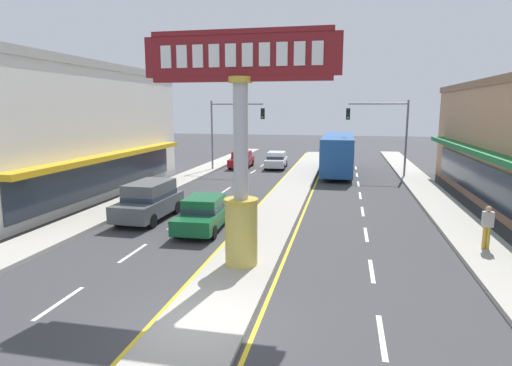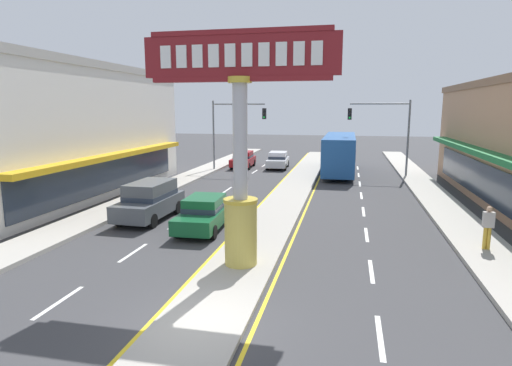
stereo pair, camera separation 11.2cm
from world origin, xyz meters
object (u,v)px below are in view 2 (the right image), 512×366
object	(u,v)px
sedan_near_right_lane	(278,160)
suv_far_left_oncoming	(150,200)
sedan_near_left_lane	(243,159)
traffic_light_right_side	(386,125)
pedestrian_near_kerb	(488,225)
storefront_left	(46,131)
bus_mid_left_lane	(340,152)
traffic_light_left_side	(232,123)
district_sign	(240,148)
sedan_far_right_lane	(204,213)

from	to	relation	value
sedan_near_right_lane	suv_far_left_oncoming	size ratio (longest dim) A/B	0.95
sedan_near_left_lane	traffic_light_right_side	bearing A→B (deg)	-13.97
traffic_light_right_side	suv_far_left_oncoming	bearing A→B (deg)	-127.47
suv_far_left_oncoming	sedan_near_left_lane	bearing A→B (deg)	90.01
pedestrian_near_kerb	storefront_left	bearing A→B (deg)	165.32
traffic_light_right_side	bus_mid_left_lane	distance (m)	4.52
traffic_light_right_side	pedestrian_near_kerb	distance (m)	18.90
storefront_left	sedan_near_left_lane	size ratio (longest dim) A/B	4.85
traffic_light_left_side	traffic_light_right_side	xyz separation A→B (m)	(12.85, -0.48, 0.00)
district_sign	bus_mid_left_lane	bearing A→B (deg)	83.05
sedan_near_right_lane	pedestrian_near_kerb	distance (m)	24.77
traffic_light_left_side	bus_mid_left_lane	bearing A→B (deg)	5.55
district_sign	pedestrian_near_kerb	bearing A→B (deg)	21.11
traffic_light_right_side	bus_mid_left_lane	xyz separation A→B (m)	(-3.59, 1.38, -2.38)
pedestrian_near_kerb	traffic_light_right_side	bearing A→B (deg)	97.62
storefront_left	sedan_near_right_lane	xyz separation A→B (m)	(12.28, 15.51, -3.35)
traffic_light_right_side	bus_mid_left_lane	bearing A→B (deg)	158.95
district_sign	bus_mid_left_lane	xyz separation A→B (m)	(2.84, 23.29, -2.38)
storefront_left	district_sign	bearing A→B (deg)	-32.75
suv_far_left_oncoming	sedan_far_right_lane	bearing A→B (deg)	-20.59
traffic_light_left_side	bus_mid_left_lane	world-z (taller)	traffic_light_left_side
storefront_left	sedan_near_right_lane	world-z (taller)	storefront_left
sedan_near_left_lane	bus_mid_left_lane	xyz separation A→B (m)	(8.98, -1.74, 1.08)
sedan_near_right_lane	pedestrian_near_kerb	world-z (taller)	pedestrian_near_kerb
bus_mid_left_lane	storefront_left	bearing A→B (deg)	-142.94
suv_far_left_oncoming	bus_mid_left_lane	bearing A→B (deg)	63.20
storefront_left	sedan_near_left_lane	world-z (taller)	storefront_left
district_sign	sedan_far_right_lane	xyz separation A→B (m)	(-2.84, 4.29, -3.46)
district_sign	sedan_near_left_lane	size ratio (longest dim) A/B	1.81
storefront_left	sedan_near_left_lane	bearing A→B (deg)	59.60
suv_far_left_oncoming	traffic_light_right_side	bearing A→B (deg)	52.53
sedan_far_right_lane	bus_mid_left_lane	distance (m)	19.86
traffic_light_right_side	sedan_far_right_lane	world-z (taller)	traffic_light_right_side
sedan_far_right_lane	sedan_near_left_lane	bearing A→B (deg)	99.04
district_sign	traffic_light_left_side	distance (m)	23.30
sedan_far_right_lane	pedestrian_near_kerb	distance (m)	11.77
district_sign	traffic_light_right_side	distance (m)	22.84
district_sign	storefront_left	distance (m)	17.98
sedan_near_left_lane	suv_far_left_oncoming	world-z (taller)	suv_far_left_oncoming
sedan_near_right_lane	traffic_light_right_side	bearing A→B (deg)	-19.75
district_sign	pedestrian_near_kerb	distance (m)	10.03
traffic_light_left_side	bus_mid_left_lane	size ratio (longest dim) A/B	0.55
bus_mid_left_lane	pedestrian_near_kerb	bearing A→B (deg)	-73.04
bus_mid_left_lane	pedestrian_near_kerb	world-z (taller)	bus_mid_left_lane
storefront_left	pedestrian_near_kerb	distance (m)	25.01
district_sign	traffic_light_left_side	size ratio (longest dim) A/B	1.28
bus_mid_left_lane	pedestrian_near_kerb	xyz separation A→B (m)	(6.06, -19.86, -0.73)
traffic_light_left_side	suv_far_left_oncoming	bearing A→B (deg)	-89.03
traffic_light_right_side	suv_far_left_oncoming	size ratio (longest dim) A/B	1.34
traffic_light_left_side	sedan_far_right_lane	distance (m)	18.78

